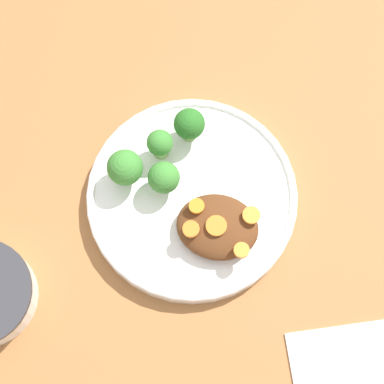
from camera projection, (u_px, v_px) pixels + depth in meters
ground_plane at (192, 201)px, 0.81m from camera, size 4.00×4.00×0.00m
plate at (192, 197)px, 0.80m from camera, size 0.26×0.26×0.03m
stew_mound at (217, 227)px, 0.77m from camera, size 0.10×0.08×0.03m
broccoli_floret_0 at (189, 125)px, 0.79m from camera, size 0.04×0.04×0.05m
broccoli_floret_1 at (160, 144)px, 0.78m from camera, size 0.03×0.03×0.05m
broccoli_floret_2 at (164, 178)px, 0.77m from camera, size 0.04×0.04×0.05m
broccoli_floret_3 at (125, 168)px, 0.77m from camera, size 0.04×0.04×0.06m
carrot_slice_0 at (242, 250)px, 0.74m from camera, size 0.02×0.02×0.01m
carrot_slice_1 at (251, 215)px, 0.75m from camera, size 0.02×0.02×0.00m
carrot_slice_2 at (197, 206)px, 0.76m from camera, size 0.02×0.02×0.01m
carrot_slice_3 at (191, 229)px, 0.75m from camera, size 0.02×0.02×0.01m
carrot_slice_4 at (216, 226)px, 0.75m from camera, size 0.03×0.03×0.00m
napkin at (347, 363)px, 0.75m from camera, size 0.15×0.12×0.01m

